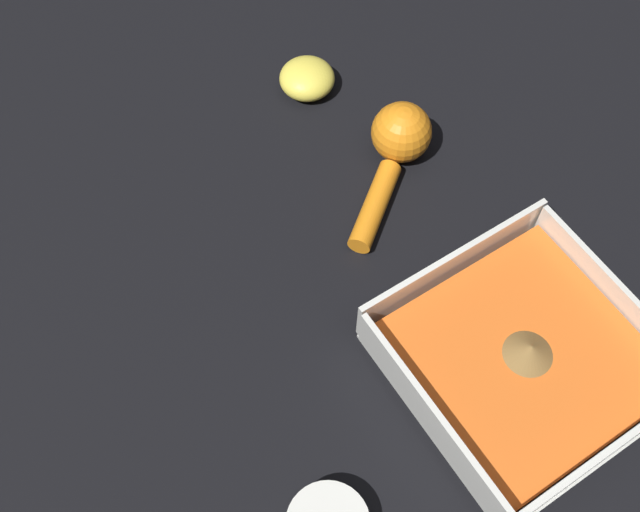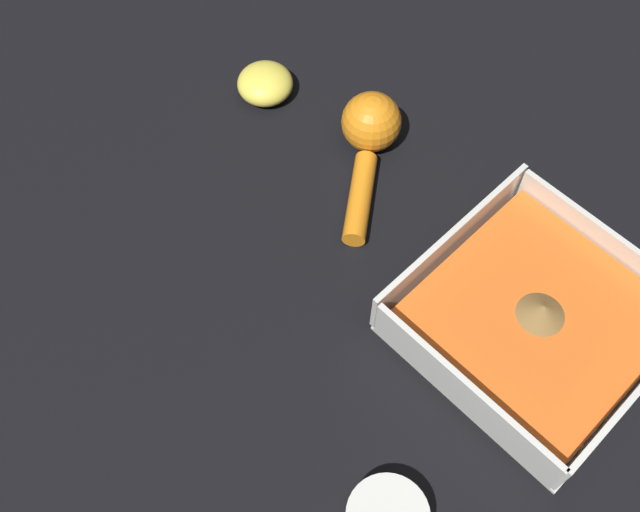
# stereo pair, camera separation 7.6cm
# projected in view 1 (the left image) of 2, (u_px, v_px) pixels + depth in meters

# --- Properties ---
(ground_plane) EXTENTS (4.00, 4.00, 0.00)m
(ground_plane) POSITION_uv_depth(u_px,v_px,m) (518.00, 369.00, 0.73)
(ground_plane) COLOR black
(square_dish) EXTENTS (0.23, 0.23, 0.06)m
(square_dish) POSITION_uv_depth(u_px,v_px,m) (520.00, 360.00, 0.72)
(square_dish) COLOR silver
(square_dish) RESTS_ON ground_plane
(lemon_squeezer) EXTENTS (0.16, 0.13, 0.07)m
(lemon_squeezer) POSITION_uv_depth(u_px,v_px,m) (397.00, 145.00, 0.84)
(lemon_squeezer) COLOR orange
(lemon_squeezer) RESTS_ON ground_plane
(lemon_half) EXTENTS (0.07, 0.07, 0.04)m
(lemon_half) POSITION_uv_depth(u_px,v_px,m) (307.00, 78.00, 0.90)
(lemon_half) COLOR #EFDB4C
(lemon_half) RESTS_ON ground_plane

